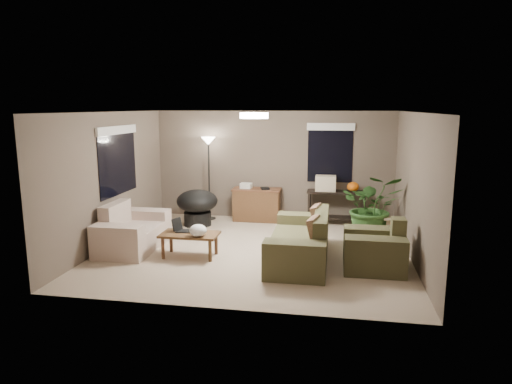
% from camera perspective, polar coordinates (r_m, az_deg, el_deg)
% --- Properties ---
extents(room_shell, '(5.50, 5.50, 5.50)m').
position_cam_1_polar(room_shell, '(8.14, -0.24, 1.13)').
color(room_shell, tan).
rests_on(room_shell, ground).
extents(main_sofa, '(0.95, 2.20, 0.85)m').
position_cam_1_polar(main_sofa, '(7.85, 5.73, -6.45)').
color(main_sofa, brown).
rests_on(main_sofa, ground).
extents(throw_pillows, '(0.32, 1.38, 0.47)m').
position_cam_1_polar(throw_pillows, '(7.74, 7.67, -4.00)').
color(throw_pillows, '#8C7251').
rests_on(throw_pillows, main_sofa).
extents(loveseat, '(0.90, 1.60, 0.85)m').
position_cam_1_polar(loveseat, '(8.77, -15.28, -4.93)').
color(loveseat, beige).
rests_on(loveseat, ground).
extents(armchair, '(0.95, 1.00, 0.85)m').
position_cam_1_polar(armchair, '(7.68, 14.62, -7.11)').
color(armchair, '#47452A').
rests_on(armchair, ground).
extents(coffee_table, '(1.00, 0.55, 0.42)m').
position_cam_1_polar(coffee_table, '(8.07, -8.29, -5.56)').
color(coffee_table, brown).
rests_on(coffee_table, ground).
extents(laptop, '(0.40, 0.26, 0.24)m').
position_cam_1_polar(laptop, '(8.18, -9.22, -4.48)').
color(laptop, black).
rests_on(laptop, coffee_table).
extents(plastic_bag, '(0.38, 0.36, 0.21)m').
position_cam_1_polar(plastic_bag, '(7.83, -7.26, -4.78)').
color(plastic_bag, white).
rests_on(plastic_bag, coffee_table).
extents(desk, '(1.10, 0.50, 0.75)m').
position_cam_1_polar(desk, '(10.48, 0.10, -1.57)').
color(desk, brown).
rests_on(desk, ground).
extents(desk_papers, '(0.70, 0.29, 0.12)m').
position_cam_1_polar(desk_papers, '(10.41, -0.75, 0.73)').
color(desk_papers, silver).
rests_on(desk_papers, desk).
extents(console_table, '(1.30, 0.40, 0.75)m').
position_cam_1_polar(console_table, '(10.32, 10.01, -1.59)').
color(console_table, black).
rests_on(console_table, ground).
extents(pumpkin, '(0.29, 0.29, 0.21)m').
position_cam_1_polar(pumpkin, '(10.25, 12.04, 0.64)').
color(pumpkin, orange).
rests_on(pumpkin, console_table).
extents(cardboard_box, '(0.45, 0.34, 0.34)m').
position_cam_1_polar(cardboard_box, '(10.23, 8.69, 1.09)').
color(cardboard_box, beige).
rests_on(cardboard_box, console_table).
extents(papasan_chair, '(1.19, 1.19, 0.80)m').
position_cam_1_polar(papasan_chair, '(10.13, -7.36, -1.59)').
color(papasan_chair, black).
rests_on(papasan_chair, ground).
extents(floor_lamp, '(0.32, 0.32, 1.91)m').
position_cam_1_polar(floor_lamp, '(10.51, -5.96, 5.14)').
color(floor_lamp, black).
rests_on(floor_lamp, ground).
extents(ceiling_fixture, '(0.50, 0.50, 0.10)m').
position_cam_1_polar(ceiling_fixture, '(8.02, -0.25, 9.54)').
color(ceiling_fixture, white).
rests_on(ceiling_fixture, room_shell).
extents(houseplant, '(1.17, 1.31, 1.02)m').
position_cam_1_polar(houseplant, '(9.30, 14.30, -2.65)').
color(houseplant, '#2D5923').
rests_on(houseplant, ground).
extents(cat_scratching_post, '(0.32, 0.32, 0.50)m').
position_cam_1_polar(cat_scratching_post, '(9.14, 16.28, -4.89)').
color(cat_scratching_post, tan).
rests_on(cat_scratching_post, ground).
extents(window_left, '(0.05, 1.56, 1.33)m').
position_cam_1_polar(window_left, '(9.22, -16.91, 5.14)').
color(window_left, black).
rests_on(window_left, room_shell).
extents(window_back, '(1.06, 0.05, 1.33)m').
position_cam_1_polar(window_back, '(10.41, 9.28, 6.05)').
color(window_back, black).
rests_on(window_back, room_shell).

